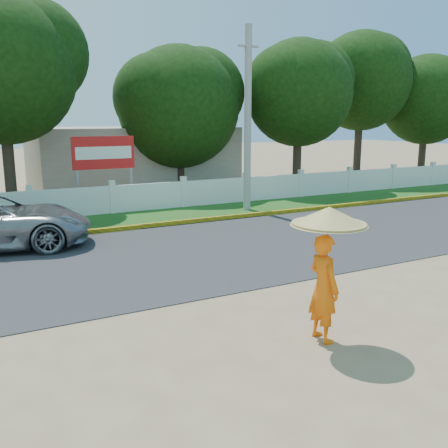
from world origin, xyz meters
name	(u,v)px	position (x,y,z in m)	size (l,w,h in m)	color
ground	(272,307)	(0.00, 0.00, 0.00)	(120.00, 120.00, 0.00)	#9E8460
road	(181,253)	(0.00, 4.50, 0.01)	(60.00, 7.00, 0.02)	#38383A
grass_verge	(124,220)	(0.00, 9.75, 0.01)	(60.00, 3.50, 0.03)	#2D601E
curb	(139,227)	(0.00, 8.05, 0.08)	(40.00, 0.18, 0.16)	yellow
fence	(113,200)	(0.00, 11.20, 0.55)	(40.00, 0.10, 1.10)	silver
building_near	(132,158)	(3.00, 18.00, 1.60)	(10.00, 6.00, 3.20)	#B7AD99
utility_pole	(248,120)	(5.02, 9.43, 3.57)	(0.28, 0.28, 7.13)	#979694
monk_with_parasol	(326,255)	(-0.05, -1.61, 1.47)	(1.24, 1.24, 2.25)	orange
billboard	(104,157)	(0.03, 12.30, 2.14)	(2.50, 0.13, 2.95)	gray
tree_row	(160,89)	(3.27, 14.36, 4.97)	(40.93, 7.29, 8.64)	#473828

